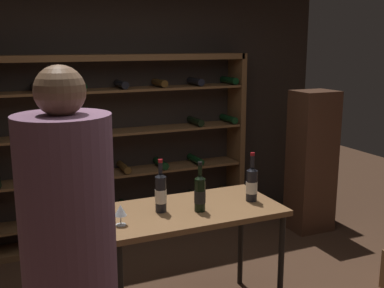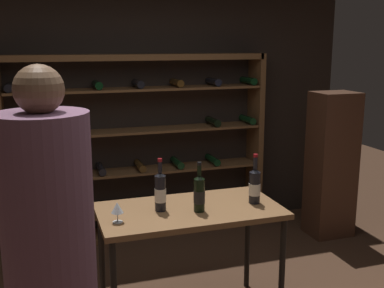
{
  "view_description": "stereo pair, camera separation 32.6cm",
  "coord_description": "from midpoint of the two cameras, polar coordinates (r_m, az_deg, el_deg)",
  "views": [
    {
      "loc": [
        -1.31,
        -2.62,
        2.03
      ],
      "look_at": [
        -0.01,
        0.29,
        1.34
      ],
      "focal_mm": 44.18,
      "sensor_mm": 36.0,
      "label": 1
    },
    {
      "loc": [
        -1.01,
        -2.74,
        2.03
      ],
      "look_at": [
        -0.01,
        0.29,
        1.34
      ],
      "focal_mm": 44.18,
      "sensor_mm": 36.0,
      "label": 2
    }
  ],
  "objects": [
    {
      "name": "wine_bottle_black_capsule",
      "position": [
        3.53,
        4.61,
        -4.84
      ],
      "size": [
        0.09,
        0.09,
        0.37
      ],
      "color": "black",
      "rests_on": "tasting_table"
    },
    {
      "name": "wine_rack",
      "position": [
        4.92,
        -10.19,
        -0.67
      ],
      "size": [
        2.71,
        0.32,
        1.92
      ],
      "color": "brown",
      "rests_on": "ground"
    },
    {
      "name": "wine_glass_stemmed_left",
      "position": [
        3.13,
        -11.62,
        -7.98
      ],
      "size": [
        0.08,
        0.08,
        0.14
      ],
      "color": "silver",
      "rests_on": "tasting_table"
    },
    {
      "name": "tasting_table",
      "position": [
        3.44,
        -3.07,
        -9.13
      ],
      "size": [
        1.31,
        0.69,
        0.87
      ],
      "color": "brown",
      "rests_on": "ground"
    },
    {
      "name": "wine_bottle_amber_reserve",
      "position": [
        3.31,
        -1.87,
        -5.98
      ],
      "size": [
        0.08,
        0.08,
        0.36
      ],
      "color": "black",
      "rests_on": "tasting_table"
    },
    {
      "name": "wine_bottle_gold_foil",
      "position": [
        3.32,
        -6.63,
        -5.87
      ],
      "size": [
        0.08,
        0.08,
        0.38
      ],
      "color": "black",
      "rests_on": "tasting_table"
    },
    {
      "name": "display_cabinet",
      "position": [
        5.23,
        12.53,
        -2.1
      ],
      "size": [
        0.44,
        0.36,
        1.53
      ],
      "primitive_type": "cube",
      "color": "#4C2D1E",
      "rests_on": "ground"
    },
    {
      "name": "back_wall",
      "position": [
        5.04,
        -10.62,
        5.67
      ],
      "size": [
        4.68,
        0.1,
        2.96
      ],
      "primitive_type": "cube",
      "color": "black",
      "rests_on": "ground"
    },
    {
      "name": "person_bystander_red_print",
      "position": [
        2.39,
        -18.52,
        -12.27
      ],
      "size": [
        0.44,
        0.44,
        1.94
      ],
      "rotation": [
        0.0,
        0.0,
        -1.67
      ],
      "color": "#282828",
      "rests_on": "ground"
    }
  ]
}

